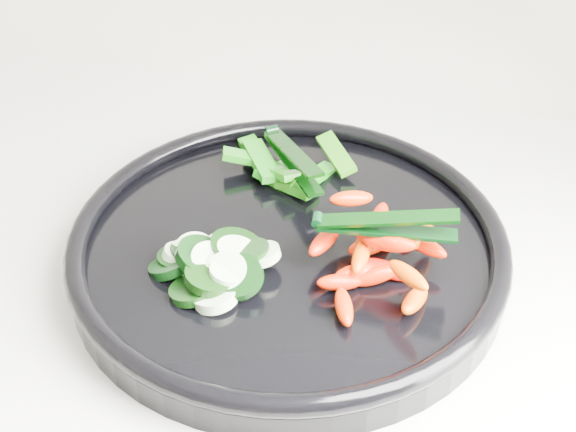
# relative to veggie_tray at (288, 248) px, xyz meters

# --- Properties ---
(veggie_tray) EXTENTS (0.45, 0.45, 0.04)m
(veggie_tray) POSITION_rel_veggie_tray_xyz_m (0.00, 0.00, 0.00)
(veggie_tray) COLOR black
(veggie_tray) RESTS_ON counter
(cucumber_pile) EXTENTS (0.12, 0.11, 0.04)m
(cucumber_pile) POSITION_rel_veggie_tray_xyz_m (-0.05, -0.05, 0.01)
(cucumber_pile) COLOR black
(cucumber_pile) RESTS_ON veggie_tray
(carrot_pile) EXTENTS (0.12, 0.16, 0.05)m
(carrot_pile) POSITION_rel_veggie_tray_xyz_m (0.08, -0.01, 0.02)
(carrot_pile) COLOR #E33800
(carrot_pile) RESTS_ON veggie_tray
(pepper_pile) EXTENTS (0.13, 0.10, 0.04)m
(pepper_pile) POSITION_rel_veggie_tray_xyz_m (-0.03, 0.10, 0.01)
(pepper_pile) COLOR #1B6409
(pepper_pile) RESTS_ON veggie_tray
(tong_carrot) EXTENTS (0.11, 0.03, 0.02)m
(tong_carrot) POSITION_rel_veggie_tray_xyz_m (0.08, -0.02, 0.05)
(tong_carrot) COLOR black
(tong_carrot) RESTS_ON carrot_pile
(tong_pepper) EXTENTS (0.08, 0.10, 0.02)m
(tong_pepper) POSITION_rel_veggie_tray_xyz_m (-0.02, 0.10, 0.03)
(tong_pepper) COLOR black
(tong_pepper) RESTS_ON pepper_pile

